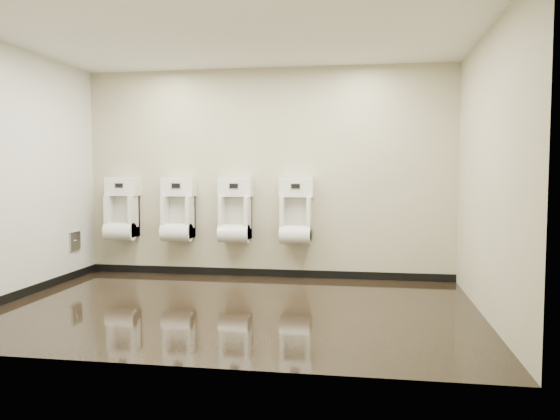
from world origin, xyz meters
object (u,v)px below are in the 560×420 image
(urinal_2, at_px, (235,215))
(access_panel, at_px, (75,241))
(urinal_0, at_px, (122,213))
(urinal_3, at_px, (296,216))
(urinal_1, at_px, (178,214))

(urinal_2, bearing_deg, access_panel, -169.23)
(urinal_0, height_order, urinal_2, same)
(urinal_2, bearing_deg, urinal_0, 180.00)
(urinal_0, relative_size, urinal_2, 1.00)
(urinal_0, xyz_separation_m, urinal_3, (2.43, 0.00, 0.00))
(urinal_1, relative_size, urinal_2, 1.00)
(urinal_2, relative_size, urinal_3, 1.00)
(urinal_0, distance_m, urinal_3, 2.43)
(urinal_0, xyz_separation_m, urinal_1, (0.81, 0.00, 0.00))
(urinal_0, xyz_separation_m, urinal_2, (1.61, 0.00, 0.00))
(urinal_1, distance_m, urinal_2, 0.80)
(urinal_3, bearing_deg, urinal_1, 180.00)
(urinal_1, bearing_deg, urinal_2, 0.00)
(access_panel, xyz_separation_m, urinal_0, (0.48, 0.40, 0.35))
(urinal_0, distance_m, urinal_2, 1.61)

